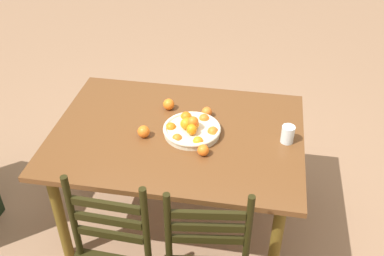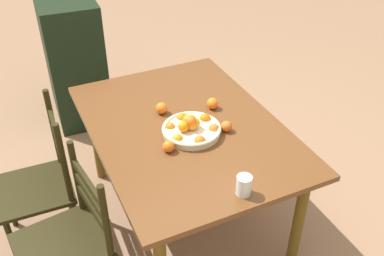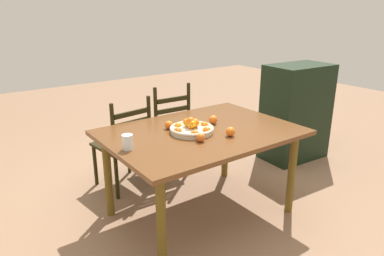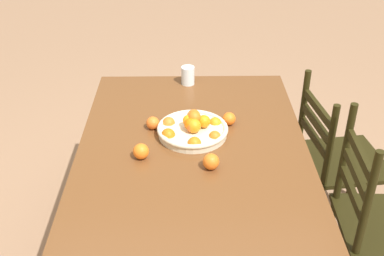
{
  "view_description": "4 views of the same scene",
  "coord_description": "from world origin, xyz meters",
  "px_view_note": "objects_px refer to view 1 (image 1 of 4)",
  "views": [
    {
      "loc": [
        -0.47,
        2.15,
        2.4
      ],
      "look_at": [
        -0.09,
        -0.0,
        0.8
      ],
      "focal_mm": 42.01,
      "sensor_mm": 36.0,
      "label": 1
    },
    {
      "loc": [
        -1.99,
        0.88,
        2.29
      ],
      "look_at": [
        -0.09,
        -0.0,
        0.8
      ],
      "focal_mm": 41.02,
      "sensor_mm": 36.0,
      "label": 2
    },
    {
      "loc": [
        -1.65,
        -2.17,
        1.71
      ],
      "look_at": [
        -0.09,
        -0.0,
        0.8
      ],
      "focal_mm": 33.33,
      "sensor_mm": 36.0,
      "label": 3
    },
    {
      "loc": [
        1.94,
        -0.03,
        2.06
      ],
      "look_at": [
        -0.09,
        -0.0,
        0.8
      ],
      "focal_mm": 45.58,
      "sensor_mm": 36.0,
      "label": 4
    }
  ],
  "objects_px": {
    "dining_table": "(177,143)",
    "fruit_bowl": "(192,128)",
    "orange_loose_2": "(169,104)",
    "orange_loose_0": "(207,112)",
    "drinking_glass": "(288,134)",
    "orange_loose_1": "(144,132)",
    "orange_loose_3": "(203,150)"
  },
  "relations": [
    {
      "from": "dining_table",
      "to": "drinking_glass",
      "type": "xyz_separation_m",
      "value": [
        -0.66,
        -0.02,
        0.14
      ]
    },
    {
      "from": "fruit_bowl",
      "to": "orange_loose_2",
      "type": "distance_m",
      "value": 0.31
    },
    {
      "from": "orange_loose_1",
      "to": "orange_loose_2",
      "type": "height_order",
      "value": "same"
    },
    {
      "from": "orange_loose_2",
      "to": "drinking_glass",
      "type": "distance_m",
      "value": 0.79
    },
    {
      "from": "orange_loose_3",
      "to": "drinking_glass",
      "type": "relative_size",
      "value": 0.62
    },
    {
      "from": "orange_loose_1",
      "to": "orange_loose_2",
      "type": "xyz_separation_m",
      "value": [
        -0.08,
        -0.32,
        -0.0
      ]
    },
    {
      "from": "fruit_bowl",
      "to": "orange_loose_3",
      "type": "distance_m",
      "value": 0.21
    },
    {
      "from": "orange_loose_0",
      "to": "orange_loose_2",
      "type": "xyz_separation_m",
      "value": [
        0.26,
        -0.04,
        0.0
      ]
    },
    {
      "from": "dining_table",
      "to": "fruit_bowl",
      "type": "bearing_deg",
      "value": -178.19
    },
    {
      "from": "dining_table",
      "to": "fruit_bowl",
      "type": "distance_m",
      "value": 0.15
    },
    {
      "from": "dining_table",
      "to": "orange_loose_2",
      "type": "bearing_deg",
      "value": -66.64
    },
    {
      "from": "orange_loose_0",
      "to": "drinking_glass",
      "type": "xyz_separation_m",
      "value": [
        -0.51,
        0.18,
        0.02
      ]
    },
    {
      "from": "dining_table",
      "to": "drinking_glass",
      "type": "distance_m",
      "value": 0.67
    },
    {
      "from": "dining_table",
      "to": "orange_loose_1",
      "type": "xyz_separation_m",
      "value": [
        0.19,
        0.08,
        0.12
      ]
    },
    {
      "from": "dining_table",
      "to": "fruit_bowl",
      "type": "xyz_separation_m",
      "value": [
        -0.09,
        -0.0,
        0.12
      ]
    },
    {
      "from": "orange_loose_0",
      "to": "orange_loose_2",
      "type": "height_order",
      "value": "orange_loose_2"
    },
    {
      "from": "dining_table",
      "to": "orange_loose_0",
      "type": "height_order",
      "value": "orange_loose_0"
    },
    {
      "from": "fruit_bowl",
      "to": "orange_loose_2",
      "type": "xyz_separation_m",
      "value": [
        0.19,
        -0.24,
        -0.0
      ]
    },
    {
      "from": "fruit_bowl",
      "to": "orange_loose_0",
      "type": "xyz_separation_m",
      "value": [
        -0.06,
        -0.2,
        -0.0
      ]
    },
    {
      "from": "orange_loose_0",
      "to": "orange_loose_3",
      "type": "height_order",
      "value": "orange_loose_3"
    },
    {
      "from": "fruit_bowl",
      "to": "drinking_glass",
      "type": "height_order",
      "value": "fruit_bowl"
    },
    {
      "from": "drinking_glass",
      "to": "orange_loose_3",
      "type": "bearing_deg",
      "value": 23.8
    },
    {
      "from": "dining_table",
      "to": "orange_loose_3",
      "type": "relative_size",
      "value": 22.72
    },
    {
      "from": "orange_loose_2",
      "to": "orange_loose_0",
      "type": "bearing_deg",
      "value": 171.33
    },
    {
      "from": "orange_loose_1",
      "to": "drinking_glass",
      "type": "distance_m",
      "value": 0.85
    },
    {
      "from": "orange_loose_0",
      "to": "drinking_glass",
      "type": "bearing_deg",
      "value": 160.41
    },
    {
      "from": "orange_loose_1",
      "to": "fruit_bowl",
      "type": "bearing_deg",
      "value": -163.85
    },
    {
      "from": "fruit_bowl",
      "to": "orange_loose_3",
      "type": "relative_size",
      "value": 5.23
    },
    {
      "from": "orange_loose_0",
      "to": "orange_loose_2",
      "type": "relative_size",
      "value": 0.9
    },
    {
      "from": "dining_table",
      "to": "orange_loose_2",
      "type": "xyz_separation_m",
      "value": [
        0.1,
        -0.24,
        0.12
      ]
    },
    {
      "from": "dining_table",
      "to": "orange_loose_1",
      "type": "height_order",
      "value": "orange_loose_1"
    },
    {
      "from": "orange_loose_1",
      "to": "drinking_glass",
      "type": "bearing_deg",
      "value": -173.43
    }
  ]
}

